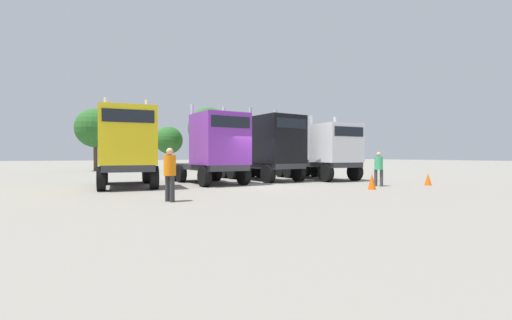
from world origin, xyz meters
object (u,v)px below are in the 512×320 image
semi_truck_yellow (127,146)px  traffic_cone_mid (372,181)px  semi_truck_purple (216,148)px  visitor_in_hivis (170,170)px  semi_truck_white (328,152)px  traffic_cone_near (428,179)px  semi_truck_black (272,148)px  visitor_with_camera (379,166)px

semi_truck_yellow → traffic_cone_mid: semi_truck_yellow is taller
semi_truck_yellow → semi_truck_purple: semi_truck_yellow is taller
visitor_in_hivis → traffic_cone_mid: bearing=-20.1°
semi_truck_white → traffic_cone_near: semi_truck_white is taller
semi_truck_yellow → traffic_cone_mid: (9.51, -6.21, -1.61)m
semi_truck_yellow → traffic_cone_mid: size_ratio=8.47×
semi_truck_black → traffic_cone_mid: (1.22, -6.63, -1.65)m
semi_truck_yellow → semi_truck_purple: 4.44m
semi_truck_purple → visitor_with_camera: (6.69, -5.03, -0.96)m
traffic_cone_mid → visitor_with_camera: bearing=32.6°
traffic_cone_near → traffic_cone_mid: bearing=-178.4°
semi_truck_purple → semi_truck_white: (7.36, -0.45, -0.17)m
semi_truck_black → traffic_cone_mid: 6.94m
visitor_in_hivis → traffic_cone_near: (13.30, -0.27, -0.74)m
semi_truck_purple → semi_truck_black: bearing=95.9°
semi_truck_purple → traffic_cone_mid: bearing=37.5°
visitor_with_camera → semi_truck_black: bearing=90.1°
visitor_with_camera → visitor_in_hivis: bearing=156.7°
semi_truck_purple → traffic_cone_near: (9.29, -5.95, -1.65)m
semi_truck_white → visitor_in_hivis: semi_truck_white is taller
visitor_with_camera → traffic_cone_mid: 2.02m
semi_truck_purple → visitor_in_hivis: (-4.01, -5.67, -0.91)m
semi_truck_yellow → semi_truck_white: size_ratio=0.95×
traffic_cone_near → semi_truck_white: bearing=109.3°
semi_truck_white → visitor_with_camera: bearing=-5.7°
semi_truck_white → traffic_cone_mid: 6.23m
semi_truck_yellow → traffic_cone_near: (13.72, -6.09, -1.67)m
semi_truck_black → visitor_in_hivis: bearing=-55.9°
semi_truck_yellow → visitor_in_hivis: size_ratio=3.44×
visitor_in_hivis → traffic_cone_near: bearing=-18.9°
semi_truck_white → traffic_cone_mid: size_ratio=8.91×
semi_truck_purple → semi_truck_white: semi_truck_purple is taller
semi_truck_white → traffic_cone_mid: (-2.29, -5.62, -1.42)m
semi_truck_purple → visitor_in_hivis: semi_truck_purple is taller
semi_truck_white → traffic_cone_near: (1.92, -5.50, -1.47)m
semi_truck_purple → traffic_cone_mid: 8.06m
traffic_cone_mid → semi_truck_yellow: bearing=146.8°
visitor_in_hivis → semi_truck_black: bearing=20.7°
visitor_in_hivis → traffic_cone_near: 13.32m
semi_truck_yellow → semi_truck_white: semi_truck_yellow is taller
semi_truck_purple → semi_truck_white: size_ratio=0.89×
visitor_in_hivis → traffic_cone_mid: visitor_in_hivis is taller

